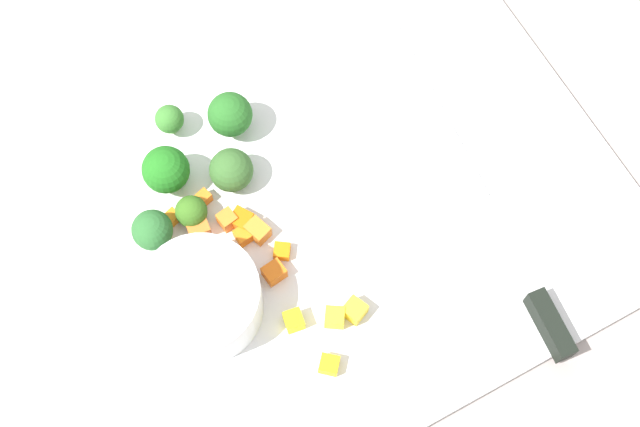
# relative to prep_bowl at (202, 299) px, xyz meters

# --- Properties ---
(ground_plane) EXTENTS (4.00, 4.00, 0.00)m
(ground_plane) POSITION_rel_prep_bowl_xyz_m (-0.12, -0.02, -0.03)
(ground_plane) COLOR gray
(cutting_board) EXTENTS (0.50, 0.38, 0.01)m
(cutting_board) POSITION_rel_prep_bowl_xyz_m (-0.12, -0.02, -0.03)
(cutting_board) COLOR white
(cutting_board) RESTS_ON ground_plane
(prep_bowl) EXTENTS (0.09, 0.09, 0.05)m
(prep_bowl) POSITION_rel_prep_bowl_xyz_m (0.00, 0.00, 0.00)
(prep_bowl) COLOR silver
(prep_bowl) RESTS_ON cutting_board
(chef_knife) EXTENTS (0.05, 0.33, 0.02)m
(chef_knife) POSITION_rel_prep_bowl_xyz_m (-0.24, 0.06, -0.02)
(chef_knife) COLOR silver
(chef_knife) RESTS_ON cutting_board
(carrot_dice_0) EXTENTS (0.02, 0.02, 0.01)m
(carrot_dice_0) POSITION_rel_prep_bowl_xyz_m (-0.07, -0.04, -0.02)
(carrot_dice_0) COLOR orange
(carrot_dice_0) RESTS_ON cutting_board
(carrot_dice_1) EXTENTS (0.02, 0.02, 0.01)m
(carrot_dice_1) POSITION_rel_prep_bowl_xyz_m (-0.05, -0.06, -0.02)
(carrot_dice_1) COLOR orange
(carrot_dice_1) RESTS_ON cutting_board
(carrot_dice_2) EXTENTS (0.02, 0.02, 0.01)m
(carrot_dice_2) POSITION_rel_prep_bowl_xyz_m (-0.06, -0.05, -0.02)
(carrot_dice_2) COLOR orange
(carrot_dice_2) RESTS_ON cutting_board
(carrot_dice_3) EXTENTS (0.02, 0.02, 0.01)m
(carrot_dice_3) POSITION_rel_prep_bowl_xyz_m (-0.06, 0.00, -0.02)
(carrot_dice_3) COLOR orange
(carrot_dice_3) RESTS_ON cutting_board
(carrot_dice_4) EXTENTS (0.02, 0.02, 0.01)m
(carrot_dice_4) POSITION_rel_prep_bowl_xyz_m (-0.02, -0.08, -0.02)
(carrot_dice_4) COLOR orange
(carrot_dice_4) RESTS_ON cutting_board
(carrot_dice_5) EXTENTS (0.01, 0.01, 0.01)m
(carrot_dice_5) POSITION_rel_prep_bowl_xyz_m (-0.05, -0.04, -0.02)
(carrot_dice_5) COLOR orange
(carrot_dice_5) RESTS_ON cutting_board
(carrot_dice_6) EXTENTS (0.02, 0.01, 0.01)m
(carrot_dice_6) POSITION_rel_prep_bowl_xyz_m (-0.04, -0.08, -0.02)
(carrot_dice_6) COLOR orange
(carrot_dice_6) RESTS_ON cutting_board
(carrot_dice_7) EXTENTS (0.01, 0.01, 0.01)m
(carrot_dice_7) POSITION_rel_prep_bowl_xyz_m (-0.01, -0.08, -0.02)
(carrot_dice_7) COLOR orange
(carrot_dice_7) RESTS_ON cutting_board
(carrot_dice_8) EXTENTS (0.02, 0.02, 0.02)m
(carrot_dice_8) POSITION_rel_prep_bowl_xyz_m (-0.02, -0.06, -0.01)
(carrot_dice_8) COLOR orange
(carrot_dice_8) RESTS_ON cutting_board
(carrot_dice_9) EXTENTS (0.02, 0.02, 0.01)m
(carrot_dice_9) POSITION_rel_prep_bowl_xyz_m (0.01, -0.07, -0.02)
(carrot_dice_9) COLOR orange
(carrot_dice_9) RESTS_ON cutting_board
(carrot_dice_10) EXTENTS (0.02, 0.02, 0.01)m
(carrot_dice_10) POSITION_rel_prep_bowl_xyz_m (-0.07, -0.01, -0.02)
(carrot_dice_10) COLOR orange
(carrot_dice_10) RESTS_ON cutting_board
(pepper_dice_0) EXTENTS (0.02, 0.02, 0.02)m
(pepper_dice_0) POSITION_rel_prep_bowl_xyz_m (-0.09, 0.06, -0.01)
(pepper_dice_0) COLOR yellow
(pepper_dice_0) RESTS_ON cutting_board
(pepper_dice_1) EXTENTS (0.02, 0.02, 0.02)m
(pepper_dice_1) POSITION_rel_prep_bowl_xyz_m (-0.10, 0.06, -0.01)
(pepper_dice_1) COLOR yellow
(pepper_dice_1) RESTS_ON cutting_board
(pepper_dice_2) EXTENTS (0.02, 0.02, 0.01)m
(pepper_dice_2) POSITION_rel_prep_bowl_xyz_m (-0.06, 0.04, -0.02)
(pepper_dice_2) COLOR yellow
(pepper_dice_2) RESTS_ON cutting_board
(pepper_dice_3) EXTENTS (0.02, 0.02, 0.01)m
(pepper_dice_3) POSITION_rel_prep_bowl_xyz_m (-0.06, 0.09, -0.02)
(pepper_dice_3) COLOR yellow
(pepper_dice_3) RESTS_ON cutting_board
(broccoli_floret_0) EXTENTS (0.04, 0.04, 0.05)m
(broccoli_floret_0) POSITION_rel_prep_bowl_xyz_m (-0.02, -0.11, 0.00)
(broccoli_floret_0) COLOR #88AF60
(broccoli_floret_0) RESTS_ON cutting_board
(broccoli_floret_1) EXTENTS (0.03, 0.03, 0.03)m
(broccoli_floret_1) POSITION_rel_prep_bowl_xyz_m (-0.02, -0.07, -0.01)
(broccoli_floret_1) COLOR #94AC61
(broccoli_floret_1) RESTS_ON cutting_board
(broccoli_floret_2) EXTENTS (0.04, 0.04, 0.05)m
(broccoli_floret_2) POSITION_rel_prep_bowl_xyz_m (-0.09, -0.13, 0.00)
(broccoli_floret_2) COLOR #89AD5E
(broccoli_floret_2) RESTS_ON cutting_board
(broccoli_floret_3) EXTENTS (0.03, 0.03, 0.04)m
(broccoli_floret_3) POSITION_rel_prep_bowl_xyz_m (0.01, -0.07, -0.00)
(broccoli_floret_3) COLOR #8AB16C
(broccoli_floret_3) RESTS_ON cutting_board
(broccoli_floret_4) EXTENTS (0.02, 0.02, 0.03)m
(broccoli_floret_4) POSITION_rel_prep_bowl_xyz_m (-0.04, -0.16, -0.00)
(broccoli_floret_4) COLOR #8CB16A
(broccoli_floret_4) RESTS_ON cutting_board
(broccoli_floret_5) EXTENTS (0.04, 0.04, 0.04)m
(broccoli_floret_5) POSITION_rel_prep_bowl_xyz_m (-0.07, -0.09, -0.00)
(broccoli_floret_5) COLOR #81BE69
(broccoli_floret_5) RESTS_ON cutting_board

